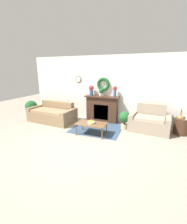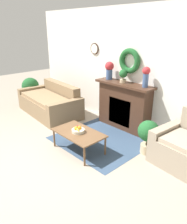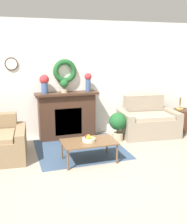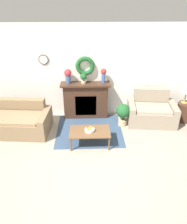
{
  "view_description": "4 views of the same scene",
  "coord_description": "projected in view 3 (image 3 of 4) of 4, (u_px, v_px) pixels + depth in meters",
  "views": [
    {
      "loc": [
        1.78,
        -3.42,
        2.09
      ],
      "look_at": [
        -0.09,
        1.5,
        0.64
      ],
      "focal_mm": 24.0,
      "sensor_mm": 36.0,
      "label": 1
    },
    {
      "loc": [
        2.93,
        -1.37,
        2.26
      ],
      "look_at": [
        0.04,
        1.37,
        0.7
      ],
      "focal_mm": 35.0,
      "sensor_mm": 36.0,
      "label": 2
    },
    {
      "loc": [
        -1.29,
        -3.4,
        2.05
      ],
      "look_at": [
        0.21,
        1.24,
        0.88
      ],
      "focal_mm": 42.0,
      "sensor_mm": 36.0,
      "label": 3
    },
    {
      "loc": [
        -0.02,
        -3.5,
        3.35
      ],
      "look_at": [
        0.14,
        1.42,
        0.68
      ],
      "focal_mm": 35.0,
      "sensor_mm": 36.0,
      "label": 4
    }
  ],
  "objects": [
    {
      "name": "potted_plant_on_mantel",
      "position": [
        64.0,
        85.0,
        5.92
      ],
      "size": [
        0.19,
        0.19,
        0.3
      ],
      "color": "tan",
      "rests_on": "fireplace"
    },
    {
      "name": "floor_rug",
      "position": [
        80.0,
        149.0,
        5.52
      ],
      "size": [
        1.8,
        1.7,
        0.01
      ],
      "color": "#334760",
      "rests_on": "ground_plane"
    },
    {
      "name": "fireplace",
      "position": [
        67.0,
        115.0,
        6.11
      ],
      "size": [
        1.44,
        0.41,
        1.09
      ],
      "color": "#42281C",
      "rests_on": "ground_plane"
    },
    {
      "name": "side_table_by_loveseat",
      "position": [
        182.0,
        120.0,
        6.73
      ],
      "size": [
        0.47,
        0.47,
        0.55
      ],
      "color": "#42281C",
      "rests_on": "ground_plane"
    },
    {
      "name": "vase_on_mantel_left",
      "position": [
        44.0,
        83.0,
        5.79
      ],
      "size": [
        0.21,
        0.21,
        0.42
      ],
      "color": "#3D5684",
      "rests_on": "fireplace"
    },
    {
      "name": "loveseat_right",
      "position": [
        148.0,
        122.0,
        6.37
      ],
      "size": [
        1.43,
        1.02,
        0.94
      ],
      "rotation": [
        0.0,
        0.0,
        -0.1
      ],
      "color": "gray",
      "rests_on": "ground_plane"
    },
    {
      "name": "coffee_table",
      "position": [
        89.0,
        143.0,
        4.84
      ],
      "size": [
        1.0,
        0.6,
        0.39
      ],
      "color": "brown",
      "rests_on": "ground_plane"
    },
    {
      "name": "fruit_bowl",
      "position": [
        89.0,
        139.0,
        4.81
      ],
      "size": [
        0.24,
        0.24,
        0.12
      ],
      "color": "beige",
      "rests_on": "coffee_table"
    },
    {
      "name": "wall_back",
      "position": [
        66.0,
        80.0,
        6.13
      ],
      "size": [
        6.8,
        0.19,
        2.7
      ],
      "color": "white",
      "rests_on": "ground_plane"
    },
    {
      "name": "vase_on_mantel_right",
      "position": [
        88.0,
        81.0,
        6.09
      ],
      "size": [
        0.16,
        0.16,
        0.42
      ],
      "color": "#3D5684",
      "rests_on": "fireplace"
    },
    {
      "name": "potted_plant_floor_by_loveseat",
      "position": [
        118.0,
        124.0,
        5.94
      ],
      "size": [
        0.4,
        0.4,
        0.66
      ],
      "color": "tan",
      "rests_on": "ground_plane"
    },
    {
      "name": "table_lamp",
      "position": [
        181.0,
        92.0,
        6.59
      ],
      "size": [
        0.36,
        0.36,
        0.56
      ],
      "color": "#B28E42",
      "rests_on": "side_table_by_loveseat"
    },
    {
      "name": "ground_plane",
      "position": [
        105.0,
        186.0,
        4.01
      ],
      "size": [
        16.0,
        16.0,
        0.0
      ],
      "primitive_type": "plane",
      "color": "gray"
    }
  ]
}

